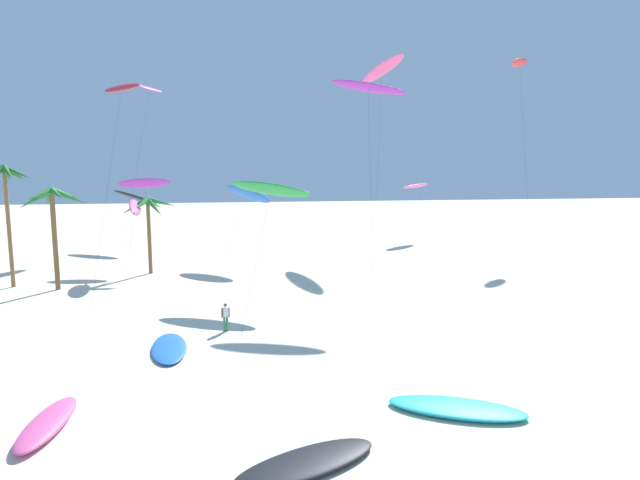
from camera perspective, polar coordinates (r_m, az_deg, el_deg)
palm_tree_1 at (r=44.30m, az=-27.61°, el=3.55°), size 5.05×4.90×8.02m
palm_tree_2 at (r=47.11m, az=-31.69°, el=5.46°), size 3.88×3.85×9.72m
palm_tree_4 at (r=48.29m, az=-18.63°, el=3.26°), size 4.87×4.78×6.98m
flying_kite_0 at (r=64.01m, az=6.94°, el=18.37°), size 5.04×11.73×22.59m
flying_kite_1 at (r=47.44m, az=-19.95°, el=3.47°), size 1.82×5.48×7.07m
flying_kite_3 at (r=45.38m, az=-21.29°, el=15.52°), size 4.74×11.64×16.55m
flying_kite_4 at (r=52.68m, az=-19.01°, el=6.01°), size 5.26×4.23×8.73m
flying_kite_5 at (r=64.71m, az=-20.10°, el=4.59°), size 6.78×10.88×7.33m
flying_kite_6 at (r=68.24m, az=21.36°, el=17.94°), size 5.25×11.31×22.78m
flying_kite_7 at (r=67.25m, az=-18.45°, el=15.72°), size 4.34×10.87×19.60m
flying_kite_8 at (r=37.85m, az=-5.55°, el=5.69°), size 6.03×12.37×8.85m
flying_kite_9 at (r=41.50m, az=5.39°, el=16.59°), size 5.69×7.13×16.68m
flying_kite_10 at (r=69.53m, az=10.65°, el=5.95°), size 5.90×7.50×7.81m
flying_kite_11 at (r=50.97m, az=-8.03°, el=5.12°), size 5.61×8.92×8.26m
grounded_kite_0 at (r=21.35m, az=15.00°, el=-17.64°), size 5.52×3.95×0.30m
grounded_kite_1 at (r=21.83m, az=-28.12°, el=-17.56°), size 1.66×4.36×0.42m
grounded_kite_2 at (r=28.13m, az=-16.48°, el=-11.46°), size 2.23×5.05×0.25m
grounded_kite_3 at (r=17.42m, az=-1.54°, el=-23.58°), size 5.21×3.34×0.29m
person_near_left at (r=30.28m, az=-10.49°, el=-8.33°), size 0.49×0.28×1.66m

